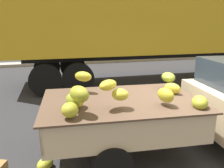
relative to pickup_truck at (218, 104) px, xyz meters
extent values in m
plane|color=#28282B|center=(-0.64, 0.22, -0.88)|extent=(220.00, 220.00, 0.00)
cube|color=gray|center=(-0.64, 10.19, -0.80)|extent=(80.00, 0.80, 0.16)
cube|color=#CCB793|center=(-1.91, 0.14, -0.30)|extent=(2.75, 1.84, 0.08)
cube|color=#CCB793|center=(-1.85, 0.95, -0.04)|extent=(2.64, 0.23, 0.44)
cube|color=#CCB793|center=(-1.96, -0.66, -0.04)|extent=(2.64, 0.23, 0.44)
cube|color=#CCB793|center=(-0.62, 0.05, -0.04)|extent=(0.17, 1.66, 0.44)
cube|color=#CCB793|center=(-3.20, 0.23, -0.04)|extent=(0.17, 1.66, 0.44)
cube|color=#B21914|center=(-1.85, 0.98, -0.08)|extent=(2.53, 0.19, 0.07)
cube|color=brown|center=(-1.91, 0.14, 0.19)|extent=(2.88, 1.97, 0.03)
ellipsoid|color=yellow|center=(-2.24, -0.24, 0.59)|extent=(0.39, 0.37, 0.16)
ellipsoid|color=gold|center=(-2.50, 0.73, 0.52)|extent=(0.40, 0.37, 0.19)
ellipsoid|color=#9EA52B|center=(-0.79, -0.53, 0.28)|extent=(0.36, 0.42, 0.22)
ellipsoid|color=gold|center=(-0.87, 0.24, 0.30)|extent=(0.33, 0.38, 0.21)
ellipsoid|color=gold|center=(-2.06, -0.28, 0.44)|extent=(0.36, 0.37, 0.18)
ellipsoid|color=olive|center=(-0.81, 0.52, 0.45)|extent=(0.32, 0.41, 0.19)
ellipsoid|color=gold|center=(-1.30, -0.33, 0.38)|extent=(0.27, 0.38, 0.23)
ellipsoid|color=#A8A829|center=(-2.85, -0.48, 0.33)|extent=(0.27, 0.29, 0.22)
ellipsoid|color=#9DA228|center=(-2.70, -0.38, 0.53)|extent=(0.36, 0.44, 0.24)
ellipsoid|color=olive|center=(-2.78, -0.14, 0.35)|extent=(0.30, 0.37, 0.24)
ellipsoid|color=gold|center=(-2.70, -0.10, 0.33)|extent=(0.30, 0.35, 0.22)
cylinder|color=black|center=(0.71, 0.76, -0.56)|extent=(0.65, 0.24, 0.64)
cylinder|color=black|center=(-2.16, 0.96, -0.56)|extent=(0.65, 0.24, 0.64)
cylinder|color=black|center=(-2.27, -0.64, -0.56)|extent=(0.65, 0.24, 0.64)
cube|color=gold|center=(1.36, 5.29, 1.72)|extent=(12.02, 2.61, 2.70)
cube|color=black|center=(1.36, 5.29, 0.22)|extent=(11.04, 0.50, 0.30)
cylinder|color=black|center=(-2.23, 6.52, -0.34)|extent=(1.08, 0.31, 1.08)
cylinder|color=black|center=(-2.25, 4.12, -0.34)|extent=(1.08, 0.31, 1.08)
cylinder|color=black|center=(-3.31, 6.53, -0.34)|extent=(1.08, 0.31, 1.08)
cylinder|color=black|center=(-3.33, 4.13, -0.34)|extent=(1.08, 0.31, 1.08)
ellipsoid|color=#A8AA2B|center=(-3.28, 0.00, -0.78)|extent=(0.38, 0.39, 0.20)
camera|label=1|loc=(-3.03, -3.55, 1.53)|focal=36.88mm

